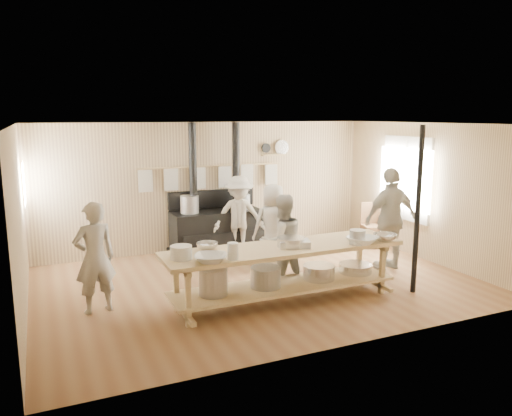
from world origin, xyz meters
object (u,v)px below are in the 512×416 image
(stove, at_px, (216,227))
(cook_far_left, at_px, (95,258))
(cook_center, at_px, (273,225))
(prep_table, at_px, (283,268))
(roasting_pan, at_px, (294,243))
(cook_right, at_px, (391,219))
(chair, at_px, (373,234))
(cook_left, at_px, (282,242))
(cook_by_window, at_px, (239,216))

(stove, relative_size, cook_far_left, 1.64)
(cook_center, bearing_deg, prep_table, 76.73)
(cook_center, height_order, roasting_pan, cook_center)
(cook_right, distance_m, chair, 1.66)
(cook_far_left, bearing_deg, roasting_pan, 152.51)
(prep_table, height_order, cook_far_left, cook_far_left)
(prep_table, xyz_separation_m, cook_far_left, (-2.58, 0.71, 0.27))
(prep_table, bearing_deg, cook_far_left, 164.65)
(prep_table, relative_size, cook_center, 2.36)
(cook_far_left, bearing_deg, cook_right, 168.60)
(cook_left, height_order, cook_right, cook_right)
(cook_center, bearing_deg, stove, -55.92)
(chair, distance_m, roasting_pan, 3.77)
(stove, bearing_deg, cook_far_left, -138.13)
(cook_right, xyz_separation_m, roasting_pan, (-2.36, -0.78, -0.02))
(cook_right, distance_m, cook_by_window, 2.87)
(cook_far_left, xyz_separation_m, chair, (5.74, 1.37, -0.52))
(cook_far_left, bearing_deg, prep_table, 153.32)
(stove, height_order, cook_center, stove)
(cook_center, relative_size, chair, 1.65)
(cook_by_window, height_order, roasting_pan, cook_by_window)
(cook_far_left, relative_size, chair, 1.72)
(cook_by_window, bearing_deg, cook_far_left, -135.13)
(cook_by_window, distance_m, chair, 2.93)
(cook_left, distance_m, roasting_pan, 0.63)
(cook_center, bearing_deg, chair, -164.14)
(cook_by_window, xyz_separation_m, roasting_pan, (-0.20, -2.66, 0.11))
(cook_center, relative_size, roasting_pan, 3.45)
(cook_left, height_order, cook_by_window, cook_by_window)
(cook_far_left, bearing_deg, cook_center, -174.03)
(cook_far_left, xyz_separation_m, cook_right, (5.07, -0.01, 0.12))
(prep_table, distance_m, cook_center, 1.85)
(stove, xyz_separation_m, roasting_pan, (0.13, -3.10, 0.38))
(cook_left, distance_m, cook_right, 2.27)
(cook_by_window, relative_size, roasting_pan, 3.57)
(stove, bearing_deg, chair, -16.54)
(stove, distance_m, cook_far_left, 3.47)
(cook_by_window, bearing_deg, prep_table, -85.22)
(cook_left, xyz_separation_m, roasting_pan, (-0.10, -0.61, 0.14))
(cook_left, distance_m, chair, 3.35)
(cook_far_left, relative_size, cook_left, 1.04)
(cook_far_left, height_order, roasting_pan, cook_far_left)
(stove, bearing_deg, cook_left, -84.61)
(cook_far_left, relative_size, cook_by_window, 1.00)
(cook_right, height_order, roasting_pan, cook_right)
(cook_left, bearing_deg, cook_center, -109.80)
(cook_left, relative_size, cook_by_window, 0.97)
(prep_table, height_order, cook_right, cook_right)
(cook_right, bearing_deg, cook_far_left, -1.21)
(cook_left, bearing_deg, prep_table, 65.43)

